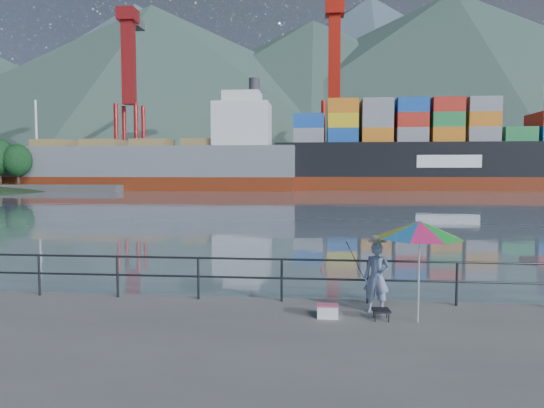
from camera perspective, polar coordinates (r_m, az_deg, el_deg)
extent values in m
cube|color=slate|center=(139.56, 4.51, 2.72)|extent=(500.00, 280.00, 0.00)
cube|color=#514F4C|center=(102.88, 9.83, 2.22)|extent=(200.00, 40.00, 0.40)
cylinder|color=#2D3033|center=(11.54, -3.83, -6.44)|extent=(22.00, 0.05, 0.05)
cylinder|color=#2D3033|center=(11.63, -3.82, -8.62)|extent=(22.00, 0.05, 0.05)
cube|color=#2D3033|center=(11.65, -3.82, -8.86)|extent=(22.00, 0.06, 1.00)
cone|color=#385147|center=(224.13, -13.85, 12.72)|extent=(312.00, 312.00, 75.00)
cone|color=#385147|center=(216.73, 4.83, 12.19)|extent=(282.88, 282.88, 68.00)
cone|color=#385147|center=(230.07, 20.37, 12.99)|extent=(332.80, 332.80, 80.00)
cube|color=yellow|center=(101.84, 9.90, 4.40)|extent=(6.00, 2.40, 7.80)
cube|color=gray|center=(102.57, 13.53, 4.34)|extent=(6.00, 2.40, 7.80)
cube|color=red|center=(103.70, 17.08, 3.55)|extent=(6.00, 2.40, 5.20)
cube|color=gray|center=(105.24, 20.54, 2.77)|extent=(6.00, 2.40, 2.60)
cube|color=#267F3F|center=(107.12, 23.91, 3.40)|extent=(6.00, 2.40, 5.20)
cube|color=#267F3F|center=(109.37, 27.17, 3.98)|extent=(6.00, 2.40, 7.80)
cube|color=orange|center=(104.83, 9.76, 3.67)|extent=(6.00, 2.40, 5.20)
cube|color=#194CA5|center=(105.55, 13.27, 2.92)|extent=(6.00, 2.40, 2.60)
cube|color=yellow|center=(106.65, 16.74, 2.87)|extent=(6.00, 2.40, 2.60)
cube|color=#267F3F|center=(108.13, 20.12, 2.81)|extent=(6.00, 2.40, 2.60)
cube|color=#194CA5|center=(109.98, 23.40, 2.74)|extent=(6.00, 2.40, 2.60)
cube|color=#194CA5|center=(112.17, 26.56, 2.66)|extent=(6.00, 2.40, 2.60)
imported|color=#34579A|center=(10.83, 12.21, -8.46)|extent=(0.65, 0.54, 1.54)
cylinder|color=white|center=(10.31, 16.88, -8.13)|extent=(0.04, 0.04, 1.90)
cone|color=#2A87CB|center=(10.16, 16.99, -2.87)|extent=(2.25, 2.25, 0.35)
cube|color=black|center=(10.46, 12.71, -12.10)|extent=(0.37, 0.37, 0.05)
cube|color=#2D3033|center=(10.50, 12.70, -12.70)|extent=(0.29, 0.29, 0.18)
cube|color=silver|center=(10.47, 6.56, -12.48)|extent=(0.43, 0.29, 0.25)
cylinder|color=black|center=(12.12, 9.76, -10.82)|extent=(0.58, 1.61, 1.20)
cube|color=maroon|center=(83.94, -13.92, 2.29)|extent=(48.06, 8.32, 2.50)
cube|color=gray|center=(83.92, -13.96, 4.85)|extent=(48.06, 8.32, 5.00)
cube|color=silver|center=(80.53, -3.51, 9.27)|extent=(9.00, 6.99, 7.00)
cube|color=maroon|center=(86.35, 19.26, 2.22)|extent=(55.53, 9.26, 2.50)
cube|color=black|center=(86.34, 19.32, 4.91)|extent=(55.53, 9.26, 5.60)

